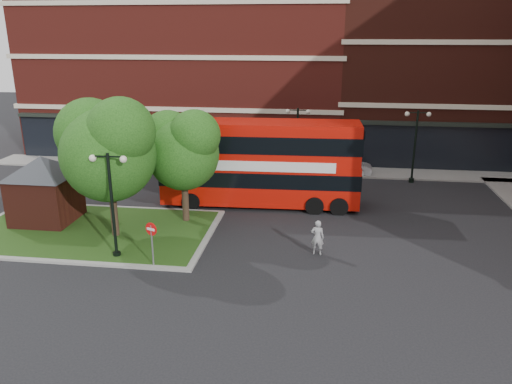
# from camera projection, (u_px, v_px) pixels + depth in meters

# --- Properties ---
(ground) EXTENTS (120.00, 120.00, 0.00)m
(ground) POSITION_uv_depth(u_px,v_px,m) (233.00, 267.00, 22.28)
(ground) COLOR black
(ground) RESTS_ON ground
(pavement_far) EXTENTS (44.00, 3.00, 0.12)m
(pavement_far) POSITION_uv_depth(u_px,v_px,m) (271.00, 169.00, 37.81)
(pavement_far) COLOR slate
(pavement_far) RESTS_ON ground
(terrace_far_left) EXTENTS (26.00, 12.00, 14.00)m
(terrace_far_left) POSITION_uv_depth(u_px,v_px,m) (190.00, 67.00, 43.75)
(terrace_far_left) COLOR maroon
(terrace_far_left) RESTS_ON ground
(terrace_far_right) EXTENTS (18.00, 12.00, 16.00)m
(terrace_far_right) POSITION_uv_depth(u_px,v_px,m) (452.00, 57.00, 40.66)
(terrace_far_right) COLOR #471911
(terrace_far_right) RESTS_ON ground
(traffic_island) EXTENTS (12.60, 7.60, 0.15)m
(traffic_island) POSITION_uv_depth(u_px,v_px,m) (93.00, 231.00, 26.10)
(traffic_island) COLOR gray
(traffic_island) RESTS_ON ground
(kiosk) EXTENTS (6.51, 6.51, 3.60)m
(kiosk) POSITION_uv_depth(u_px,v_px,m) (44.00, 182.00, 26.73)
(kiosk) COLOR #471911
(kiosk) RESTS_ON traffic_island
(tree_island_west) EXTENTS (5.40, 4.71, 7.21)m
(tree_island_west) POSITION_uv_depth(u_px,v_px,m) (106.00, 145.00, 24.06)
(tree_island_west) COLOR #2D2116
(tree_island_west) RESTS_ON ground
(tree_island_east) EXTENTS (4.46, 3.90, 6.29)m
(tree_island_east) POSITION_uv_depth(u_px,v_px,m) (182.00, 147.00, 26.19)
(tree_island_east) COLOR #2D2116
(tree_island_east) RESTS_ON ground
(lamp_island) EXTENTS (1.72, 0.36, 5.00)m
(lamp_island) POSITION_uv_depth(u_px,v_px,m) (112.00, 200.00, 22.29)
(lamp_island) COLOR black
(lamp_island) RESTS_ON ground
(lamp_far_left) EXTENTS (1.72, 0.36, 5.00)m
(lamp_far_left) POSITION_uv_depth(u_px,v_px,m) (297.00, 139.00, 34.82)
(lamp_far_left) COLOR black
(lamp_far_left) RESTS_ON ground
(lamp_far_right) EXTENTS (1.72, 0.36, 5.00)m
(lamp_far_right) POSITION_uv_depth(u_px,v_px,m) (415.00, 142.00, 33.81)
(lamp_far_right) COLOR black
(lamp_far_right) RESTS_ON ground
(bus) EXTENTS (11.72, 3.04, 4.44)m
(bus) POSITION_uv_depth(u_px,v_px,m) (260.00, 158.00, 29.38)
(bus) COLOR #B91107
(bus) RESTS_ON ground
(woman) EXTENTS (0.65, 0.46, 1.70)m
(woman) POSITION_uv_depth(u_px,v_px,m) (317.00, 237.00, 23.31)
(woman) COLOR gray
(woman) RESTS_ON ground
(car_silver) EXTENTS (3.88, 1.77, 1.29)m
(car_silver) POSITION_uv_depth(u_px,v_px,m) (278.00, 166.00, 36.40)
(car_silver) COLOR #A0A1A6
(car_silver) RESTS_ON ground
(car_white) EXTENTS (3.84, 1.64, 1.23)m
(car_white) POSITION_uv_depth(u_px,v_px,m) (346.00, 166.00, 36.47)
(car_white) COLOR silver
(car_white) RESTS_ON ground
(no_entry_sign) EXTENTS (0.56, 0.26, 2.14)m
(no_entry_sign) POSITION_uv_depth(u_px,v_px,m) (152.00, 236.00, 21.78)
(no_entry_sign) COLOR slate
(no_entry_sign) RESTS_ON ground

